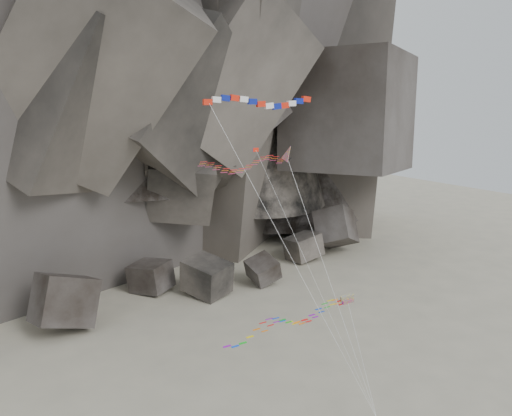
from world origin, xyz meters
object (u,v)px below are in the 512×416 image
banner_kite (260,104)px  pennant_kite (284,212)px  delta_kite (241,164)px  parafoil_kite (286,321)px

banner_kite → pennant_kite: size_ratio=1.20×
pennant_kite → delta_kite: bearing=172.9°
parafoil_kite → pennant_kite: size_ratio=0.62×
delta_kite → parafoil_kite: size_ratio=1.62×
banner_kite → parafoil_kite: (-0.06, -4.67, -18.58)m
delta_kite → banner_kite: 5.92m
delta_kite → parafoil_kite: 14.20m
banner_kite → pennant_kite: 9.82m
banner_kite → pennant_kite: banner_kite is taller
parafoil_kite → pennant_kite: pennant_kite is taller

